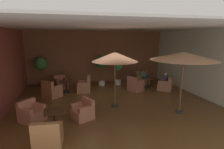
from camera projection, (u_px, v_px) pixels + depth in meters
name	position (u px, v px, depth m)	size (l,w,h in m)	color
ground_plane	(114.00, 103.00, 8.92)	(9.59, 9.22, 0.02)	brown
wall_back_brick	(98.00, 57.00, 12.89)	(9.59, 0.08, 3.58)	brown
wall_left_accent	(1.00, 72.00, 7.40)	(0.08, 9.22, 3.58)	brown
wall_right_plain	(201.00, 63.00, 9.71)	(0.08, 9.22, 3.58)	silver
ceiling_slab	(115.00, 27.00, 8.18)	(9.59, 9.22, 0.06)	silver
cafe_table_front_left	(148.00, 80.00, 11.52)	(0.71, 0.71, 0.64)	black
armchair_front_left_north	(166.00, 85.00, 11.04)	(1.08, 1.08, 0.79)	#A97455
armchair_front_left_east	(142.00, 79.00, 12.64)	(0.89, 0.84, 0.82)	#A97845
armchair_front_left_south	(135.00, 86.00, 10.87)	(0.97, 0.99, 0.88)	#B06855
cafe_table_front_right	(66.00, 84.00, 10.58)	(0.83, 0.83, 0.64)	black
armchair_front_right_north	(61.00, 83.00, 11.49)	(0.92, 0.93, 0.81)	#B0674D
armchair_front_right_east	(52.00, 91.00, 9.72)	(1.10, 1.10, 0.94)	#B0714A
armchair_front_right_south	(85.00, 86.00, 10.70)	(0.87, 0.91, 0.93)	#B47355
cafe_table_mid_center	(54.00, 114.00, 6.43)	(0.72, 0.72, 0.64)	black
armchair_mid_center_north	(83.00, 111.00, 7.20)	(0.95, 0.98, 0.79)	#B36D4E
armchair_mid_center_east	(31.00, 113.00, 6.99)	(1.09, 1.09, 0.80)	#B67056
armchair_mid_center_south	(48.00, 137.00, 5.33)	(0.86, 0.83, 0.86)	#B07344
patio_umbrella_tall_red	(115.00, 57.00, 8.02)	(2.04, 2.04, 2.52)	#2D2D2D
patio_umbrella_center_beige	(184.00, 56.00, 7.32)	(2.65, 2.65, 2.58)	#2D2D2D
potted_tree_left_corner	(102.00, 64.00, 11.87)	(0.82, 0.82, 2.00)	beige
potted_tree_mid_left	(118.00, 69.00, 12.18)	(0.62, 0.62, 1.58)	silver
potted_tree_mid_right	(41.00, 65.00, 11.48)	(0.83, 0.83, 1.94)	#393628
patron_blue_shirt	(143.00, 74.00, 12.53)	(0.39, 0.29, 0.60)	#437958
patron_by_window	(166.00, 79.00, 10.98)	(0.43, 0.44, 0.67)	#342F45
iced_drink_cup	(148.00, 77.00, 11.52)	(0.08, 0.08, 0.11)	white
open_laptop	(148.00, 77.00, 11.40)	(0.33, 0.25, 0.20)	#9EA0A5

